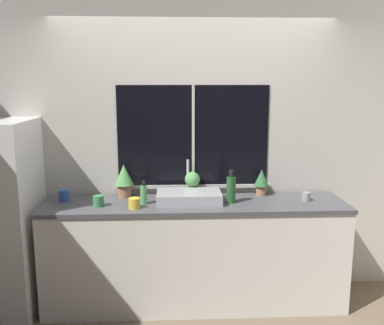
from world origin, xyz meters
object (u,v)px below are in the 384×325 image
mug_blue (64,196)px  mug_grey (306,197)px  sink (189,197)px  potted_plant_left (124,179)px  potted_plant_center (192,182)px  mug_green (99,201)px  mug_yellow (134,203)px  soap_bottle (144,194)px  bottle_tall (231,189)px  potted_plant_right (262,181)px

mug_blue → mug_grey: (2.10, -0.08, -0.01)m
sink → mug_grey: sink is taller
potted_plant_left → potted_plant_center: (0.61, 0.00, -0.04)m
mug_green → mug_yellow: mug_green is taller
soap_bottle → bottle_tall: bottle_tall is taller
potted_plant_center → potted_plant_right: potted_plant_right is taller
potted_plant_right → mug_yellow: potted_plant_right is taller
soap_bottle → mug_blue: bearing=171.4°
potted_plant_center → soap_bottle: bearing=-151.5°
potted_plant_left → potted_plant_right: bearing=-0.0°
sink → mug_blue: (-1.08, 0.07, 0.01)m
potted_plant_right → bottle_tall: (-0.31, -0.23, -0.02)m
sink → mug_blue: 1.08m
soap_bottle → potted_plant_left: bearing=129.2°
potted_plant_right → mug_grey: potted_plant_right is taller
potted_plant_right → mug_yellow: size_ratio=2.49×
mug_green → mug_grey: bearing=2.4°
mug_yellow → mug_grey: 1.48m
bottle_tall → mug_yellow: size_ratio=2.99×
bottle_tall → mug_grey: bottle_tall is taller
potted_plant_right → mug_yellow: (-1.12, -0.36, -0.09)m
potted_plant_left → potted_plant_center: size_ratio=1.32×
sink → potted_plant_center: sink is taller
potted_plant_right → mug_green: size_ratio=2.61×
mug_yellow → potted_plant_center: bearing=35.9°
soap_bottle → mug_grey: size_ratio=2.64×
potted_plant_left → mug_green: bearing=-122.9°
potted_plant_left → mug_grey: (1.59, -0.21, -0.13)m
soap_bottle → mug_blue: size_ratio=1.94×
sink → mug_grey: size_ratio=7.23×
potted_plant_center → mug_yellow: bearing=-144.1°
mug_green → mug_yellow: bearing=-13.3°
potted_plant_left → potted_plant_right: 1.24m
mug_green → potted_plant_left: bearing=57.1°
potted_plant_left → bottle_tall: (0.93, -0.23, -0.05)m
potted_plant_left → potted_plant_center: 0.61m
potted_plant_right → bottle_tall: bottle_tall is taller
mug_blue → mug_yellow: (0.62, -0.23, -0.01)m
sink → soap_bottle: 0.39m
sink → potted_plant_center: 0.21m
mug_blue → mug_grey: bearing=-2.3°
potted_plant_left → soap_bottle: size_ratio=1.47×
potted_plant_left → potted_plant_right: size_ratio=1.24×
sink → potted_plant_center: size_ratio=2.46×
sink → potted_plant_left: 0.61m
potted_plant_center → mug_grey: size_ratio=2.94×
mug_green → mug_blue: 0.36m
potted_plant_center → mug_grey: 1.01m
sink → potted_plant_right: sink is taller
bottle_tall → mug_green: (-1.11, -0.05, -0.07)m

